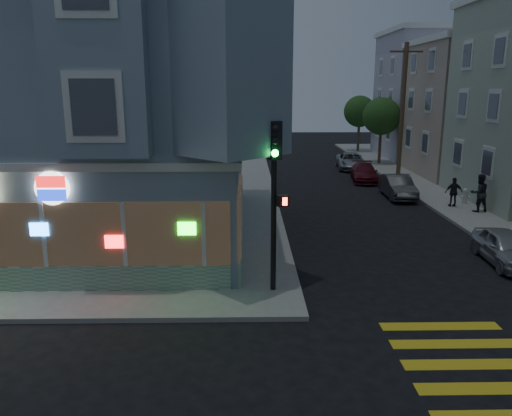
{
  "coord_description": "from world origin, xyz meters",
  "views": [
    {
      "loc": [
        1.3,
        -10.55,
        6.3
      ],
      "look_at": [
        1.61,
        5.43,
        2.39
      ],
      "focal_mm": 35.0,
      "sensor_mm": 36.0,
      "label": 1
    }
  ],
  "objects_px": {
    "street_tree_far": "(360,112)",
    "pedestrian_a": "(479,193)",
    "fire_hydrant": "(465,196)",
    "pedestrian_b": "(454,192)",
    "utility_pole": "(402,109)",
    "traffic_signal": "(275,178)",
    "parked_car_d": "(351,161)",
    "parked_car_b": "(398,187)",
    "street_tree_near": "(382,116)",
    "parked_car_a": "(506,247)",
    "parked_car_c": "(364,173)"
  },
  "relations": [
    {
      "from": "street_tree_far",
      "to": "pedestrian_a",
      "type": "xyz_separation_m",
      "value": [
        0.75,
        -24.37,
        -2.83
      ]
    },
    {
      "from": "fire_hydrant",
      "to": "pedestrian_b",
      "type": "bearing_deg",
      "value": -147.1
    },
    {
      "from": "utility_pole",
      "to": "traffic_signal",
      "type": "height_order",
      "value": "utility_pole"
    },
    {
      "from": "utility_pole",
      "to": "traffic_signal",
      "type": "distance_m",
      "value": 22.51
    },
    {
      "from": "street_tree_far",
      "to": "parked_car_d",
      "type": "distance_m",
      "value": 10.95
    },
    {
      "from": "utility_pole",
      "to": "pedestrian_a",
      "type": "bearing_deg",
      "value": -84.78
    },
    {
      "from": "parked_car_b",
      "to": "traffic_signal",
      "type": "xyz_separation_m",
      "value": [
        -7.9,
        -13.73,
        3.03
      ]
    },
    {
      "from": "street_tree_far",
      "to": "street_tree_near",
      "type": "bearing_deg",
      "value": -90.0
    },
    {
      "from": "parked_car_a",
      "to": "parked_car_b",
      "type": "distance_m",
      "value": 11.06
    },
    {
      "from": "utility_pole",
      "to": "parked_car_c",
      "type": "distance_m",
      "value": 5.15
    },
    {
      "from": "parked_car_a",
      "to": "fire_hydrant",
      "type": "xyz_separation_m",
      "value": [
        2.3,
        8.81,
        -0.02
      ]
    },
    {
      "from": "parked_car_d",
      "to": "traffic_signal",
      "type": "relative_size",
      "value": 0.86
    },
    {
      "from": "street_tree_far",
      "to": "traffic_signal",
      "type": "xyz_separation_m",
      "value": [
        -10.07,
        -34.2,
        -0.25
      ]
    },
    {
      "from": "parked_car_a",
      "to": "parked_car_d",
      "type": "bearing_deg",
      "value": 96.97
    },
    {
      "from": "parked_car_a",
      "to": "parked_car_d",
      "type": "relative_size",
      "value": 0.81
    },
    {
      "from": "street_tree_near",
      "to": "parked_car_d",
      "type": "distance_m",
      "value": 4.78
    },
    {
      "from": "parked_car_d",
      "to": "traffic_signal",
      "type": "bearing_deg",
      "value": -101.86
    },
    {
      "from": "parked_car_c",
      "to": "fire_hydrant",
      "type": "distance_m",
      "value": 8.3
    },
    {
      "from": "parked_car_a",
      "to": "parked_car_b",
      "type": "relative_size",
      "value": 0.91
    },
    {
      "from": "street_tree_near",
      "to": "parked_car_c",
      "type": "bearing_deg",
      "value": -111.76
    },
    {
      "from": "pedestrian_b",
      "to": "fire_hydrant",
      "type": "distance_m",
      "value": 1.08
    },
    {
      "from": "parked_car_c",
      "to": "pedestrian_a",
      "type": "bearing_deg",
      "value": -60.89
    },
    {
      "from": "street_tree_near",
      "to": "street_tree_far",
      "type": "relative_size",
      "value": 1.0
    },
    {
      "from": "pedestrian_b",
      "to": "parked_car_b",
      "type": "distance_m",
      "value": 3.51
    },
    {
      "from": "utility_pole",
      "to": "parked_car_d",
      "type": "relative_size",
      "value": 2.01
    },
    {
      "from": "utility_pole",
      "to": "pedestrian_b",
      "type": "height_order",
      "value": "utility_pole"
    },
    {
      "from": "pedestrian_a",
      "to": "parked_car_a",
      "type": "bearing_deg",
      "value": 65.5
    },
    {
      "from": "pedestrian_a",
      "to": "parked_car_c",
      "type": "distance_m",
      "value": 9.82
    },
    {
      "from": "fire_hydrant",
      "to": "parked_car_d",
      "type": "bearing_deg",
      "value": 105.7
    },
    {
      "from": "parked_car_c",
      "to": "fire_hydrant",
      "type": "relative_size",
      "value": 4.81
    },
    {
      "from": "utility_pole",
      "to": "pedestrian_a",
      "type": "xyz_separation_m",
      "value": [
        0.95,
        -10.37,
        -3.69
      ]
    },
    {
      "from": "utility_pole",
      "to": "fire_hydrant",
      "type": "height_order",
      "value": "utility_pole"
    },
    {
      "from": "parked_car_b",
      "to": "fire_hydrant",
      "type": "relative_size",
      "value": 4.66
    },
    {
      "from": "parked_car_d",
      "to": "traffic_signal",
      "type": "height_order",
      "value": "traffic_signal"
    },
    {
      "from": "street_tree_near",
      "to": "parked_car_b",
      "type": "xyz_separation_m",
      "value": [
        -2.17,
        -12.47,
        -3.28
      ]
    },
    {
      "from": "utility_pole",
      "to": "street_tree_far",
      "type": "height_order",
      "value": "utility_pole"
    },
    {
      "from": "street_tree_far",
      "to": "parked_car_d",
      "type": "xyz_separation_m",
      "value": [
        -2.75,
        -10.07,
        -3.31
      ]
    },
    {
      "from": "traffic_signal",
      "to": "utility_pole",
      "type": "bearing_deg",
      "value": 39.21
    },
    {
      "from": "street_tree_far",
      "to": "parked_car_b",
      "type": "height_order",
      "value": "street_tree_far"
    },
    {
      "from": "pedestrian_b",
      "to": "parked_car_d",
      "type": "height_order",
      "value": "pedestrian_b"
    },
    {
      "from": "street_tree_near",
      "to": "parked_car_a",
      "type": "relative_size",
      "value": 1.47
    },
    {
      "from": "pedestrian_a",
      "to": "parked_car_c",
      "type": "height_order",
      "value": "pedestrian_a"
    },
    {
      "from": "utility_pole",
      "to": "parked_car_c",
      "type": "bearing_deg",
      "value": -154.9
    },
    {
      "from": "street_tree_far",
      "to": "fire_hydrant",
      "type": "distance_m",
      "value": 22.96
    },
    {
      "from": "parked_car_c",
      "to": "parked_car_d",
      "type": "xyz_separation_m",
      "value": [
        0.15,
        5.2,
        0.03
      ]
    },
    {
      "from": "traffic_signal",
      "to": "parked_car_c",
      "type": "bearing_deg",
      "value": 44.51
    },
    {
      "from": "parked_car_c",
      "to": "traffic_signal",
      "type": "bearing_deg",
      "value": -103.48
    },
    {
      "from": "utility_pole",
      "to": "parked_car_d",
      "type": "height_order",
      "value": "utility_pole"
    },
    {
      "from": "street_tree_far",
      "to": "traffic_signal",
      "type": "relative_size",
      "value": 1.01
    },
    {
      "from": "utility_pole",
      "to": "parked_car_c",
      "type": "relative_size",
      "value": 2.2
    }
  ]
}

